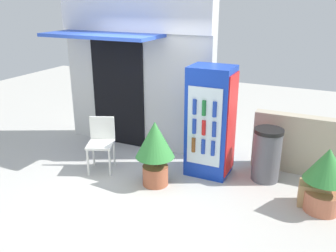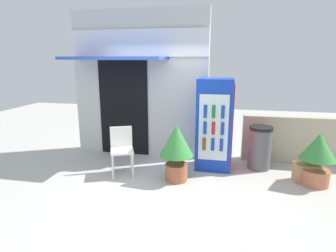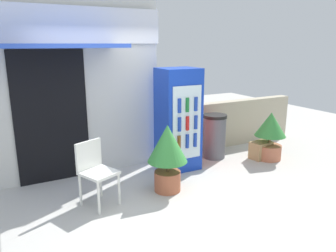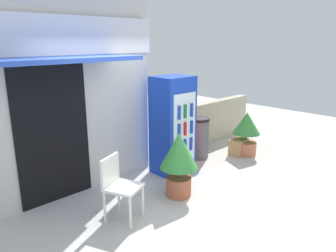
% 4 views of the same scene
% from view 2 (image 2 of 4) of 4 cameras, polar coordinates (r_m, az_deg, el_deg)
% --- Properties ---
extents(ground, '(16.00, 16.00, 0.00)m').
position_cam_2_polar(ground, '(5.14, -4.00, -11.65)').
color(ground, beige).
extents(storefront_building, '(3.05, 1.16, 3.22)m').
position_cam_2_polar(storefront_building, '(6.41, -5.93, 8.82)').
color(storefront_building, silver).
rests_on(storefront_building, ground).
extents(drink_cooler, '(0.71, 0.63, 1.82)m').
position_cam_2_polar(drink_cooler, '(5.64, 9.42, 0.29)').
color(drink_cooler, '#1438B2').
rests_on(drink_cooler, ground).
extents(plastic_chair, '(0.56, 0.58, 0.91)m').
position_cam_2_polar(plastic_chair, '(5.48, -9.39, -4.17)').
color(plastic_chair, white).
rests_on(plastic_chair, ground).
extents(potted_plant_near_shop, '(0.61, 0.61, 1.05)m').
position_cam_2_polar(potted_plant_near_shop, '(5.05, 1.73, -4.20)').
color(potted_plant_near_shop, '#AD5B3D').
rests_on(potted_plant_near_shop, ground).
extents(potted_plant_curbside, '(0.60, 0.60, 0.94)m').
position_cam_2_polar(potted_plant_curbside, '(5.55, 28.11, -5.28)').
color(potted_plant_curbside, '#BC6B4C').
rests_on(potted_plant_curbside, ground).
extents(trash_bin, '(0.46, 0.46, 0.88)m').
position_cam_2_polar(trash_bin, '(5.96, 18.14, -4.19)').
color(trash_bin, '#595960').
rests_on(trash_bin, ground).
extents(stone_boundary_wall, '(2.78, 0.22, 1.00)m').
position_cam_2_polar(stone_boundary_wall, '(6.64, 26.91, -2.67)').
color(stone_boundary_wall, '#B7AD93').
rests_on(stone_boundary_wall, ground).
extents(cardboard_box, '(0.44, 0.32, 0.34)m').
position_cam_2_polar(cardboard_box, '(5.73, 26.28, -8.52)').
color(cardboard_box, tan).
rests_on(cardboard_box, ground).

